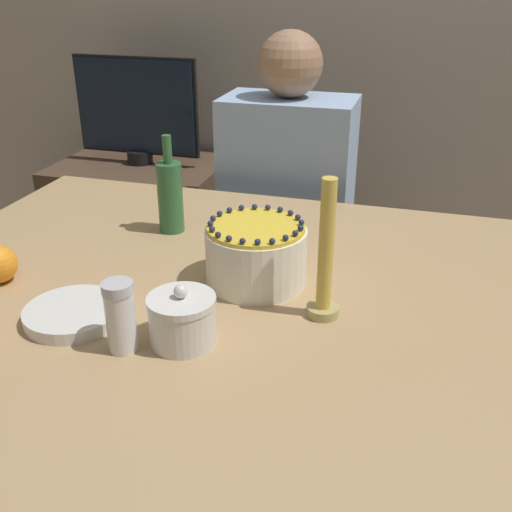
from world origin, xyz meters
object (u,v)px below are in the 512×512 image
object	(u,v)px
sugar_shaker	(121,316)
cake	(256,254)
bottle	(170,195)
candle	(325,263)
sugar_bowl	(182,319)
person_man_blue_shirt	(286,245)
tv_monitor	(136,109)

from	to	relation	value
sugar_shaker	cake	bearing A→B (deg)	63.39
bottle	candle	bearing A→B (deg)	-34.29
sugar_shaker	bottle	bearing A→B (deg)	104.13
candle	sugar_bowl	bearing A→B (deg)	-144.34
candle	person_man_blue_shirt	bearing A→B (deg)	107.84
sugar_bowl	sugar_shaker	xyz separation A→B (m)	(-0.09, -0.05, 0.02)
cake	candle	bearing A→B (deg)	-30.70
sugar_shaker	bottle	world-z (taller)	bottle
candle	bottle	distance (m)	0.52
cake	sugar_shaker	world-z (taller)	cake
cake	bottle	size ratio (longest dim) A/B	0.86
cake	person_man_blue_shirt	bearing A→B (deg)	98.14
cake	candle	size ratio (longest dim) A/B	0.77
bottle	person_man_blue_shirt	size ratio (longest dim) A/B	0.20
sugar_bowl	bottle	world-z (taller)	bottle
cake	sugar_bowl	world-z (taller)	cake
bottle	person_man_blue_shirt	world-z (taller)	person_man_blue_shirt
bottle	tv_monitor	distance (m)	0.97
sugar_bowl	sugar_shaker	bearing A→B (deg)	-151.21
candle	cake	bearing A→B (deg)	149.30
sugar_shaker	sugar_bowl	bearing A→B (deg)	28.79
bottle	person_man_blue_shirt	bearing A→B (deg)	71.20
candle	bottle	world-z (taller)	candle
sugar_bowl	bottle	distance (m)	0.50
tv_monitor	person_man_blue_shirt	bearing A→B (deg)	-25.70
sugar_bowl	person_man_blue_shirt	size ratio (longest dim) A/B	0.10
tv_monitor	candle	bearing A→B (deg)	-50.38
cake	bottle	xyz separation A→B (m)	(-0.27, 0.20, 0.03)
cake	candle	world-z (taller)	candle
person_man_blue_shirt	sugar_shaker	bearing A→B (deg)	87.29
candle	tv_monitor	world-z (taller)	tv_monitor
candle	sugar_shaker	bearing A→B (deg)	-146.24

